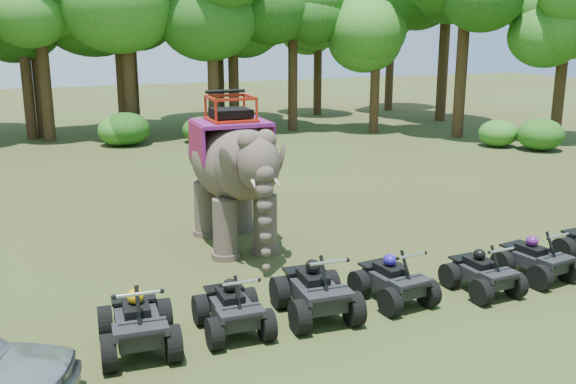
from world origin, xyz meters
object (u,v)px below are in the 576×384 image
(elephant, at_px, (233,170))
(atv_0, at_px, (137,315))
(atv_3, at_px, (394,274))
(atv_4, at_px, (483,267))
(atv_2, at_px, (316,283))
(atv_1, at_px, (232,301))
(atv_5, at_px, (536,253))

(elephant, bearing_deg, atv_0, -123.04)
(atv_3, height_order, atv_4, atv_3)
(atv_2, bearing_deg, atv_3, 4.13)
(atv_1, bearing_deg, atv_3, 2.39)
(atv_4, bearing_deg, elephant, 124.89)
(elephant, relative_size, atv_5, 2.94)
(elephant, distance_m, atv_5, 7.51)
(atv_1, xyz_separation_m, atv_5, (7.11, -0.16, -0.02))
(atv_1, height_order, atv_4, atv_1)
(atv_4, bearing_deg, atv_5, 4.54)
(elephant, height_order, atv_3, elephant)
(atv_4, bearing_deg, atv_0, 175.69)
(atv_0, distance_m, atv_2, 3.44)
(elephant, xyz_separation_m, atv_4, (3.82, -5.15, -1.40))
(atv_1, xyz_separation_m, atv_3, (3.47, 0.00, -0.00))
(elephant, height_order, atv_4, elephant)
(atv_1, distance_m, atv_5, 7.11)
(atv_0, xyz_separation_m, atv_2, (3.44, 0.02, 0.02))
(elephant, bearing_deg, atv_2, -87.29)
(atv_2, xyz_separation_m, atv_4, (3.77, -0.35, -0.11))
(atv_0, xyz_separation_m, atv_5, (8.84, -0.16, -0.07))
(elephant, distance_m, atv_0, 6.04)
(atv_1, bearing_deg, elephant, 73.42)
(atv_3, bearing_deg, elephant, 105.23)
(atv_4, bearing_deg, atv_1, 174.77)
(atv_0, distance_m, atv_4, 7.22)
(atv_0, xyz_separation_m, atv_4, (7.21, -0.33, -0.09))
(atv_1, height_order, atv_3, atv_1)
(atv_0, bearing_deg, elephant, 59.85)
(atv_3, relative_size, atv_4, 1.05)
(elephant, bearing_deg, atv_4, -51.39)
(atv_1, height_order, atv_2, atv_2)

